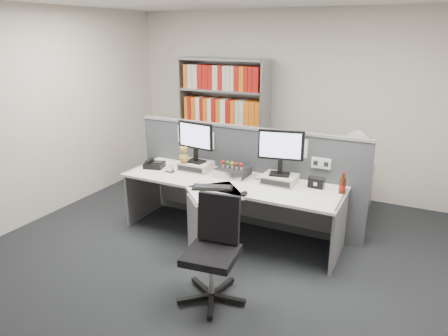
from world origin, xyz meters
The scene contains 21 objects.
ground centered at (0.00, 0.00, 0.00)m, with size 5.50×5.50×0.00m, color #24272B.
room_shell centered at (0.00, 0.00, 1.79)m, with size 5.04×5.54×2.72m.
partition centered at (0.00, 1.25, 0.65)m, with size 3.00×0.08×1.27m.
desk centered at (0.00, 0.60, 0.46)m, with size 2.60×1.20×0.72m.
monitor_riser_left centered at (-0.56, 0.98, 0.77)m, with size 0.38×0.31×0.10m.
monitor_riser_right centered at (0.54, 0.98, 0.77)m, with size 0.38×0.31×0.10m.
monitor_left centered at (-0.56, 0.98, 1.12)m, with size 0.49×0.18×0.50m.
monitor_right centered at (0.54, 0.98, 1.13)m, with size 0.51×0.20×0.52m.
desktop_pc centered at (-0.05, 0.98, 0.77)m, with size 0.37×0.33×0.10m.
figurines centered at (-0.05, 0.96, 0.87)m, with size 0.29×0.05×0.09m.
keyboard centered at (-0.06, 0.49, 0.73)m, with size 0.47×0.31×0.03m.
mouse centered at (0.33, 0.46, 0.74)m, with size 0.07×0.11×0.04m, color black.
desk_phone centered at (-1.08, 0.82, 0.76)m, with size 0.28×0.26×0.10m.
desk_calendar centered at (-0.80, 0.75, 0.77)m, with size 0.10×0.07×0.12m.
plush_toy centered at (-0.67, 0.89, 0.91)m, with size 0.12×0.12×0.21m.
speaker centered at (0.95, 1.03, 0.78)m, with size 0.17×0.10×0.12m, color black.
cola_bottle centered at (1.25, 0.98, 0.81)m, with size 0.07×0.07×0.24m.
shelving_unit centered at (-0.90, 2.44, 0.98)m, with size 1.41×0.40×2.00m.
filing_cabinet centered at (1.20, 1.99, 0.35)m, with size 0.45×0.61×0.70m.
desk_fan centered at (1.20, 1.99, 1.01)m, with size 0.29×0.18×0.49m.
office_chair centered at (0.38, -0.32, 0.51)m, with size 0.62×0.63×0.95m.
Camera 1 is at (1.93, -3.23, 2.35)m, focal length 32.83 mm.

